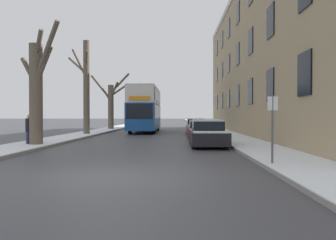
{
  "coord_description": "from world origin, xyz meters",
  "views": [
    {
      "loc": [
        1.95,
        -8.89,
        1.68
      ],
      "look_at": [
        1.15,
        18.84,
        1.29
      ],
      "focal_mm": 35.0,
      "sensor_mm": 36.0,
      "label": 1
    }
  ],
  "objects_px": {
    "bare_tree_left_2": "(111,103)",
    "double_decker_bus": "(145,107)",
    "parked_car_2": "(196,127)",
    "parked_car_1": "(200,130)",
    "bare_tree_left_1": "(86,86)",
    "parked_car_0": "(208,134)",
    "bare_tree_left_0": "(37,88)",
    "street_sign_post": "(272,126)",
    "pedestrian_left_sidewalk": "(29,129)"
  },
  "relations": [
    {
      "from": "bare_tree_left_2",
      "to": "double_decker_bus",
      "type": "xyz_separation_m",
      "value": [
        4.31,
        -4.29,
        -0.62
      ]
    },
    {
      "from": "parked_car_2",
      "to": "double_decker_bus",
      "type": "bearing_deg",
      "value": 144.63
    },
    {
      "from": "double_decker_bus",
      "to": "bare_tree_left_2",
      "type": "bearing_deg",
      "value": 135.19
    },
    {
      "from": "double_decker_bus",
      "to": "parked_car_1",
      "type": "bearing_deg",
      "value": -63.01
    },
    {
      "from": "parked_car_2",
      "to": "parked_car_1",
      "type": "bearing_deg",
      "value": -90.0
    },
    {
      "from": "bare_tree_left_1",
      "to": "parked_car_0",
      "type": "relative_size",
      "value": 1.88
    },
    {
      "from": "parked_car_0",
      "to": "bare_tree_left_0",
      "type": "bearing_deg",
      "value": -176.28
    },
    {
      "from": "parked_car_1",
      "to": "street_sign_post",
      "type": "xyz_separation_m",
      "value": [
        1.38,
        -12.79,
        0.72
      ]
    },
    {
      "from": "parked_car_0",
      "to": "street_sign_post",
      "type": "distance_m",
      "value": 7.38
    },
    {
      "from": "street_sign_post",
      "to": "bare_tree_left_0",
      "type": "bearing_deg",
      "value": 147.63
    },
    {
      "from": "bare_tree_left_0",
      "to": "parked_car_1",
      "type": "relative_size",
      "value": 1.44
    },
    {
      "from": "bare_tree_left_1",
      "to": "parked_car_1",
      "type": "relative_size",
      "value": 1.79
    },
    {
      "from": "bare_tree_left_2",
      "to": "street_sign_post",
      "type": "bearing_deg",
      "value": -68.36
    },
    {
      "from": "street_sign_post",
      "to": "bare_tree_left_1",
      "type": "bearing_deg",
      "value": 122.7
    },
    {
      "from": "bare_tree_left_1",
      "to": "parked_car_2",
      "type": "distance_m",
      "value": 10.17
    },
    {
      "from": "parked_car_1",
      "to": "bare_tree_left_0",
      "type": "bearing_deg",
      "value": -145.85
    },
    {
      "from": "bare_tree_left_2",
      "to": "parked_car_0",
      "type": "bearing_deg",
      "value": -64.68
    },
    {
      "from": "double_decker_bus",
      "to": "parked_car_0",
      "type": "bearing_deg",
      "value": -72.15
    },
    {
      "from": "pedestrian_left_sidewalk",
      "to": "street_sign_post",
      "type": "bearing_deg",
      "value": -83.8
    },
    {
      "from": "parked_car_0",
      "to": "parked_car_1",
      "type": "distance_m",
      "value": 5.57
    },
    {
      "from": "bare_tree_left_0",
      "to": "pedestrian_left_sidewalk",
      "type": "xyz_separation_m",
      "value": [
        -0.52,
        0.22,
        -2.17
      ]
    },
    {
      "from": "pedestrian_left_sidewalk",
      "to": "street_sign_post",
      "type": "height_order",
      "value": "street_sign_post"
    },
    {
      "from": "parked_car_1",
      "to": "parked_car_2",
      "type": "bearing_deg",
      "value": 90.0
    },
    {
      "from": "parked_car_0",
      "to": "street_sign_post",
      "type": "bearing_deg",
      "value": -79.18
    },
    {
      "from": "bare_tree_left_0",
      "to": "pedestrian_left_sidewalk",
      "type": "distance_m",
      "value": 2.24
    },
    {
      "from": "bare_tree_left_1",
      "to": "parked_car_0",
      "type": "bearing_deg",
      "value": -45.3
    },
    {
      "from": "bare_tree_left_2",
      "to": "double_decker_bus",
      "type": "distance_m",
      "value": 6.11
    },
    {
      "from": "double_decker_bus",
      "to": "parked_car_1",
      "type": "height_order",
      "value": "double_decker_bus"
    },
    {
      "from": "pedestrian_left_sidewalk",
      "to": "double_decker_bus",
      "type": "bearing_deg",
      "value": 21.26
    },
    {
      "from": "bare_tree_left_0",
      "to": "parked_car_2",
      "type": "bearing_deg",
      "value": 53.51
    },
    {
      "from": "bare_tree_left_2",
      "to": "parked_car_2",
      "type": "distance_m",
      "value": 12.27
    },
    {
      "from": "bare_tree_left_2",
      "to": "pedestrian_left_sidewalk",
      "type": "bearing_deg",
      "value": -91.17
    },
    {
      "from": "bare_tree_left_0",
      "to": "bare_tree_left_2",
      "type": "distance_m",
      "value": 20.02
    },
    {
      "from": "bare_tree_left_2",
      "to": "parked_car_1",
      "type": "height_order",
      "value": "bare_tree_left_2"
    },
    {
      "from": "bare_tree_left_0",
      "to": "bare_tree_left_2",
      "type": "xyz_separation_m",
      "value": [
        -0.11,
        20.02,
        -0.02
      ]
    },
    {
      "from": "bare_tree_left_0",
      "to": "parked_car_2",
      "type": "relative_size",
      "value": 1.48
    },
    {
      "from": "street_sign_post",
      "to": "parked_car_1",
      "type": "bearing_deg",
      "value": 96.16
    },
    {
      "from": "parked_car_0",
      "to": "parked_car_2",
      "type": "height_order",
      "value": "parked_car_0"
    },
    {
      "from": "parked_car_2",
      "to": "pedestrian_left_sidewalk",
      "type": "bearing_deg",
      "value": -128.53
    },
    {
      "from": "bare_tree_left_0",
      "to": "pedestrian_left_sidewalk",
      "type": "bearing_deg",
      "value": 156.6
    },
    {
      "from": "pedestrian_left_sidewalk",
      "to": "parked_car_0",
      "type": "bearing_deg",
      "value": -49.65
    },
    {
      "from": "bare_tree_left_1",
      "to": "parked_car_1",
      "type": "height_order",
      "value": "bare_tree_left_1"
    },
    {
      "from": "double_decker_bus",
      "to": "pedestrian_left_sidewalk",
      "type": "bearing_deg",
      "value": -106.92
    },
    {
      "from": "bare_tree_left_1",
      "to": "parked_car_2",
      "type": "bearing_deg",
      "value": 14.1
    },
    {
      "from": "bare_tree_left_1",
      "to": "parked_car_1",
      "type": "distance_m",
      "value": 10.62
    },
    {
      "from": "bare_tree_left_2",
      "to": "pedestrian_left_sidewalk",
      "type": "xyz_separation_m",
      "value": [
        -0.4,
        -19.8,
        -2.15
      ]
    },
    {
      "from": "parked_car_0",
      "to": "pedestrian_left_sidewalk",
      "type": "relative_size",
      "value": 2.4
    },
    {
      "from": "bare_tree_left_0",
      "to": "parked_car_0",
      "type": "relative_size",
      "value": 1.51
    },
    {
      "from": "double_decker_bus",
      "to": "parked_car_2",
      "type": "distance_m",
      "value": 6.26
    },
    {
      "from": "bare_tree_left_2",
      "to": "pedestrian_left_sidewalk",
      "type": "relative_size",
      "value": 3.61
    }
  ]
}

